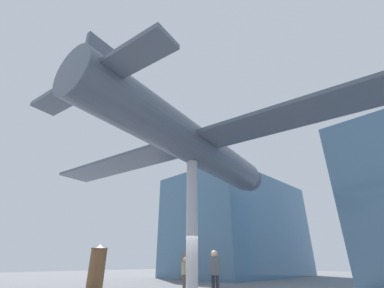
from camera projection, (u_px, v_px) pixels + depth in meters
name	position (u px, v px, depth m)	size (l,w,h in m)	color
glass_pavilion_left	(239.00, 228.00, 28.67)	(9.41, 15.54, 10.31)	slate
support_pylon_central	(192.00, 223.00, 11.98)	(0.54, 0.54, 6.14)	#B7B7BC
suspended_airplane	(194.00, 145.00, 13.82)	(21.52, 15.50, 3.00)	#4C5666
visitor_person	(185.00, 271.00, 14.03)	(0.25, 0.41, 1.66)	#4C4238
visitor_second	(215.00, 270.00, 11.03)	(0.46, 0.40, 1.90)	#232328
info_kiosk	(97.00, 266.00, 14.55)	(1.02, 1.02, 2.37)	brown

